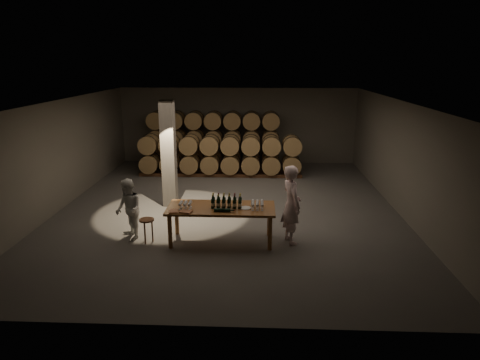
{
  "coord_description": "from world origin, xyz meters",
  "views": [
    {
      "loc": [
        0.88,
        -12.23,
        4.33
      ],
      "look_at": [
        0.38,
        -0.78,
        1.1
      ],
      "focal_mm": 32.0,
      "sensor_mm": 36.0,
      "label": 1
    }
  ],
  "objects_px": {
    "bottle_cluster": "(226,203)",
    "plate": "(246,208)",
    "stool": "(147,223)",
    "person_man": "(291,205)",
    "tasting_table": "(221,211)",
    "person_woman": "(129,209)",
    "notebook_near": "(186,212)"
  },
  "relations": [
    {
      "from": "bottle_cluster",
      "to": "plate",
      "type": "xyz_separation_m",
      "value": [
        0.46,
        -0.03,
        -0.11
      ]
    },
    {
      "from": "plate",
      "to": "person_woman",
      "type": "xyz_separation_m",
      "value": [
        -2.9,
        0.16,
        -0.14
      ]
    },
    {
      "from": "stool",
      "to": "person_man",
      "type": "xyz_separation_m",
      "value": [
        3.51,
        0.16,
        0.48
      ]
    },
    {
      "from": "tasting_table",
      "to": "bottle_cluster",
      "type": "bearing_deg",
      "value": -14.27
    },
    {
      "from": "stool",
      "to": "person_woman",
      "type": "distance_m",
      "value": 0.6
    },
    {
      "from": "bottle_cluster",
      "to": "stool",
      "type": "bearing_deg",
      "value": -177.7
    },
    {
      "from": "person_woman",
      "to": "tasting_table",
      "type": "bearing_deg",
      "value": 53.87
    },
    {
      "from": "tasting_table",
      "to": "stool",
      "type": "relative_size",
      "value": 4.34
    },
    {
      "from": "tasting_table",
      "to": "stool",
      "type": "xyz_separation_m",
      "value": [
        -1.81,
        -0.11,
        -0.31
      ]
    },
    {
      "from": "bottle_cluster",
      "to": "person_man",
      "type": "relative_size",
      "value": 0.38
    },
    {
      "from": "plate",
      "to": "tasting_table",
      "type": "bearing_deg",
      "value": 173.8
    },
    {
      "from": "plate",
      "to": "stool",
      "type": "bearing_deg",
      "value": -178.85
    },
    {
      "from": "bottle_cluster",
      "to": "person_man",
      "type": "xyz_separation_m",
      "value": [
        1.56,
        0.09,
        -0.05
      ]
    },
    {
      "from": "person_man",
      "to": "person_woman",
      "type": "bearing_deg",
      "value": 70.91
    },
    {
      "from": "bottle_cluster",
      "to": "stool",
      "type": "distance_m",
      "value": 2.02
    },
    {
      "from": "notebook_near",
      "to": "person_man",
      "type": "distance_m",
      "value": 2.53
    },
    {
      "from": "bottle_cluster",
      "to": "plate",
      "type": "distance_m",
      "value": 0.47
    },
    {
      "from": "bottle_cluster",
      "to": "person_man",
      "type": "height_order",
      "value": "person_man"
    },
    {
      "from": "plate",
      "to": "person_woman",
      "type": "distance_m",
      "value": 2.91
    },
    {
      "from": "person_man",
      "to": "plate",
      "type": "bearing_deg",
      "value": 77.55
    },
    {
      "from": "tasting_table",
      "to": "plate",
      "type": "bearing_deg",
      "value": -6.2
    },
    {
      "from": "person_man",
      "to": "tasting_table",
      "type": "bearing_deg",
      "value": 73.28
    },
    {
      "from": "tasting_table",
      "to": "notebook_near",
      "type": "height_order",
      "value": "notebook_near"
    },
    {
      "from": "bottle_cluster",
      "to": "stool",
      "type": "relative_size",
      "value": 1.23
    },
    {
      "from": "plate",
      "to": "stool",
      "type": "relative_size",
      "value": 0.45
    },
    {
      "from": "notebook_near",
      "to": "person_man",
      "type": "relative_size",
      "value": 0.14
    },
    {
      "from": "tasting_table",
      "to": "person_woman",
      "type": "height_order",
      "value": "person_woman"
    },
    {
      "from": "tasting_table",
      "to": "person_woman",
      "type": "distance_m",
      "value": 2.3
    },
    {
      "from": "notebook_near",
      "to": "person_woman",
      "type": "distance_m",
      "value": 1.6
    },
    {
      "from": "bottle_cluster",
      "to": "person_woman",
      "type": "height_order",
      "value": "person_woman"
    },
    {
      "from": "bottle_cluster",
      "to": "person_man",
      "type": "bearing_deg",
      "value": 3.16
    },
    {
      "from": "bottle_cluster",
      "to": "stool",
      "type": "xyz_separation_m",
      "value": [
        -1.95,
        -0.08,
        -0.53
      ]
    }
  ]
}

